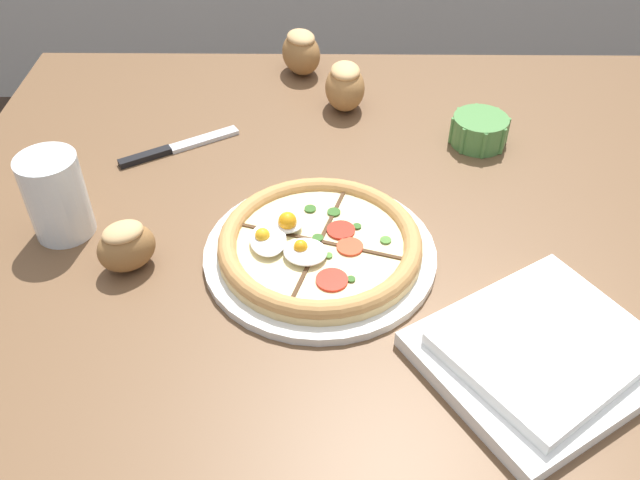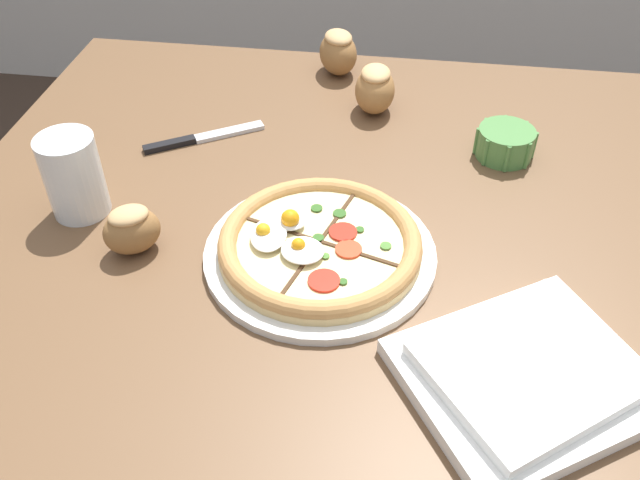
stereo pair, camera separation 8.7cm
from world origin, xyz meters
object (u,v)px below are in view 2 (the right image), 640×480
Objects in this scene: napkin_folded at (527,374)px; bread_piece_near at (131,229)px; knife_main at (203,138)px; water_glass at (75,180)px; ramekin_bowl at (505,142)px; bread_piece_far at (338,51)px; dining_table at (354,264)px; pizza at (319,246)px; bread_piece_mid at (374,88)px.

bread_piece_near is (-0.49, 0.15, 0.02)m from napkin_folded.
water_glass is at bearing -152.32° from knife_main.
bread_piece_far reaches higher than ramekin_bowl.
ramekin_bowl is at bearing 39.65° from dining_table.
bread_piece_far reaches higher than pizza.
ramekin_bowl is at bearing 89.72° from napkin_folded.
knife_main is (-0.19, -0.26, -0.04)m from bread_piece_far.
dining_table is 0.32m from bread_piece_mid.
pizza reaches higher than ramekin_bowl.
bread_piece_near is at bearing -124.94° from bread_piece_mid.
bread_piece_far is (-0.08, 0.41, 0.14)m from dining_table.
bread_piece_mid is at bearing -58.78° from bread_piece_far.
water_glass is (-0.12, -0.20, 0.05)m from knife_main.
dining_table is at bearing -61.37° from knife_main.
bread_piece_mid is (0.04, 0.38, 0.02)m from pizza.
bread_piece_mid reaches higher than dining_table.
napkin_folded is 3.48× the size of bread_piece_near.
dining_table is 0.33m from bread_piece_near.
ramekin_bowl reaches higher than dining_table.
napkin_folded is at bearing -69.07° from bread_piece_mid.
bread_piece_near is 0.57m from bread_piece_far.
water_glass reaches higher than knife_main.
napkin_folded is 1.81× the size of knife_main.
ramekin_bowl is at bearing -39.20° from bread_piece_far.
napkin_folded is 0.64m from water_glass.
water_glass reaches higher than ramekin_bowl.
bread_piece_mid is at bearing 40.90° from water_glass.
pizza is 3.26× the size of bread_piece_near.
dining_table is 0.36m from napkin_folded.
water_glass reaches higher than bread_piece_mid.
ramekin_bowl is at bearing 30.67° from bread_piece_near.
napkin_folded is at bearing -34.01° from pizza.
bread_piece_mid is at bearing 90.20° from dining_table.
knife_main is 1.51× the size of water_glass.
knife_main is (-0.27, -0.13, -0.04)m from bread_piece_mid.
napkin_folded is 0.52m from bread_piece_near.
pizza is (-0.04, -0.10, 0.12)m from dining_table.
bread_piece_mid and bread_piece_far have the same top height.
bread_piece_mid reaches higher than ramekin_bowl.
napkin_folded is at bearing -67.00° from bread_piece_far.
pizza is at bearing -79.41° from knife_main.
bread_piece_far is 0.91× the size of water_glass.
dining_table is 9.98× the size of water_glass.
bread_piece_near reaches higher than pizza.
ramekin_bowl is 0.48m from knife_main.
bread_piece_near is (-0.28, -0.12, 0.13)m from dining_table.
knife_main is (0.02, 0.27, -0.03)m from bread_piece_near.
pizza is 0.24m from bread_piece_near.
ramekin_bowl is 0.53× the size of knife_main.
bread_piece_near is 0.86× the size of bread_piece_far.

